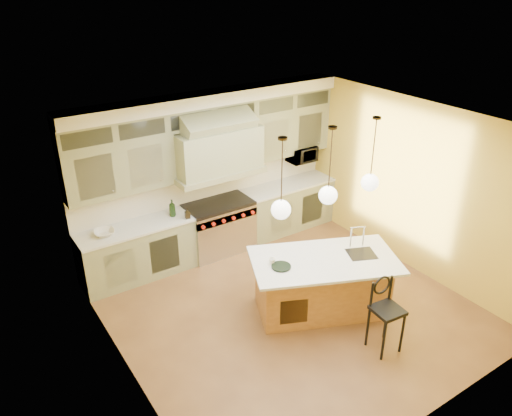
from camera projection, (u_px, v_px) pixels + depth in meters
floor at (290, 309)px, 7.66m from camera, size 5.00×5.00×0.00m
ceiling at (296, 126)px, 6.38m from camera, size 5.00×5.00×0.00m
wall_back at (207, 171)px, 8.89m from camera, size 5.00×0.00×5.00m
wall_front at (440, 321)px, 5.15m from camera, size 5.00×0.00×5.00m
wall_left at (121, 283)px, 5.77m from camera, size 0.00×5.00×5.00m
wall_right at (412, 186)px, 8.27m from camera, size 0.00×5.00×5.00m
back_cabinetry at (215, 177)px, 8.70m from camera, size 5.00×0.77×2.90m
range at (219, 226)px, 9.05m from camera, size 1.20×0.74×0.96m
kitchen_island at (322, 283)px, 7.46m from camera, size 2.40×1.90×1.35m
counter_stool at (386, 311)px, 6.64m from camera, size 0.41×0.41×1.09m
microwave at (302, 154)px, 9.67m from camera, size 0.54×0.37×0.30m
oil_bottle_a at (172, 208)px, 8.35m from camera, size 0.13×0.13×0.30m
oil_bottle_b at (187, 213)px, 8.31m from camera, size 0.09×0.09×0.18m
fruit_bowl at (104, 233)px, 7.82m from camera, size 0.36×0.36×0.08m
cup at (272, 261)px, 7.09m from camera, size 0.10×0.10×0.09m
pendant_left at (281, 208)px, 6.41m from camera, size 0.26×0.26×1.11m
pendant_center at (328, 193)px, 6.81m from camera, size 0.26×0.26×1.11m
pendant_right at (370, 181)px, 7.21m from camera, size 0.26×0.26×1.11m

